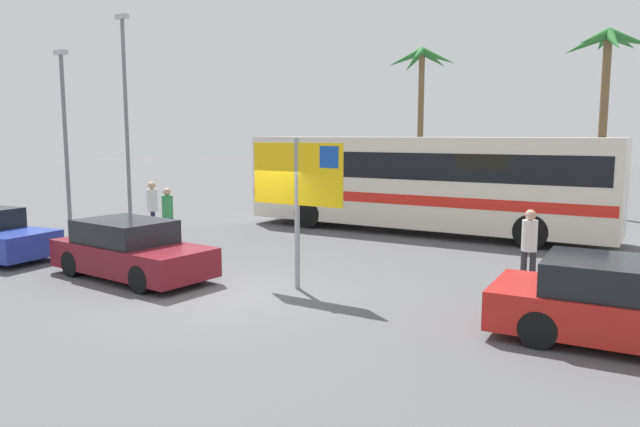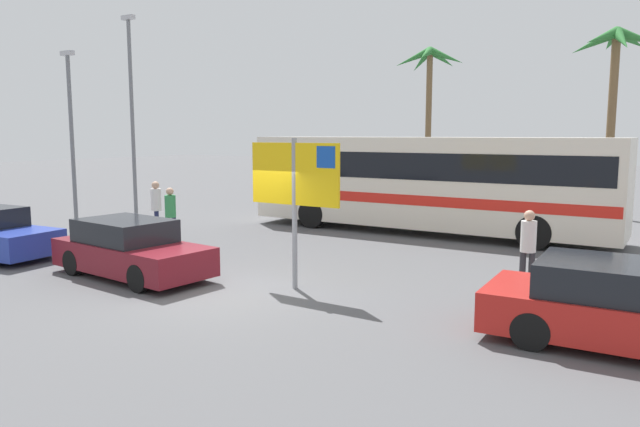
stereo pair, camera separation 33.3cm
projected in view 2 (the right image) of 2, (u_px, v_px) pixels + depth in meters
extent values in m
plane|color=#565659|center=(220.00, 292.00, 12.40)|extent=(120.00, 120.00, 0.00)
cube|color=silver|center=(425.00, 181.00, 19.63)|extent=(12.13, 2.42, 2.90)
cube|color=black|center=(426.00, 165.00, 19.56)|extent=(11.64, 2.44, 0.84)
cube|color=red|center=(425.00, 197.00, 19.70)|extent=(12.01, 2.44, 0.32)
cylinder|color=black|center=(550.00, 223.00, 18.74)|extent=(1.00, 0.28, 1.00)
cylinder|color=black|center=(534.00, 232.00, 16.91)|extent=(1.00, 0.28, 1.00)
cylinder|color=black|center=(343.00, 207.00, 22.68)|extent=(1.00, 0.28, 1.00)
cylinder|color=black|center=(312.00, 214.00, 20.86)|extent=(1.00, 0.28, 1.00)
cylinder|color=gray|center=(295.00, 214.00, 12.52)|extent=(0.11, 0.11, 3.20)
cube|color=yellow|center=(294.00, 174.00, 12.40)|extent=(2.20, 0.11, 1.30)
cube|color=#1447A8|center=(327.00, 157.00, 11.92)|extent=(0.44, 0.08, 0.44)
cylinder|color=black|center=(44.00, 245.00, 16.05)|extent=(0.61, 0.20, 0.60)
cube|color=red|center=(636.00, 318.00, 9.07)|extent=(4.51, 2.00, 0.64)
cube|color=black|center=(619.00, 279.00, 9.12)|extent=(2.37, 1.78, 0.52)
cylinder|color=black|center=(549.00, 304.00, 10.51)|extent=(0.60, 0.18, 0.60)
cylinder|color=black|center=(531.00, 331.00, 9.04)|extent=(0.60, 0.18, 0.60)
cube|color=maroon|center=(132.00, 256.00, 13.68)|extent=(4.21, 2.04, 0.64)
cube|color=black|center=(125.00, 230.00, 13.75)|extent=(2.25, 1.72, 0.52)
cylinder|color=black|center=(194.00, 266.00, 13.54)|extent=(0.61, 0.22, 0.60)
cylinder|color=black|center=(138.00, 278.00, 12.35)|extent=(0.61, 0.22, 0.60)
cylinder|color=black|center=(128.00, 252.00, 15.06)|extent=(0.61, 0.22, 0.60)
cylinder|color=black|center=(72.00, 263.00, 13.87)|extent=(0.61, 0.22, 0.60)
cylinder|color=#1E2347|center=(174.00, 231.00, 17.72)|extent=(0.13, 0.13, 0.83)
cylinder|color=#1E2347|center=(168.00, 231.00, 17.64)|extent=(0.13, 0.13, 0.83)
cylinder|color=#338E4C|center=(170.00, 206.00, 17.58)|extent=(0.32, 0.32, 0.66)
sphere|color=tan|center=(170.00, 191.00, 17.52)|extent=(0.22, 0.22, 0.22)
cylinder|color=#2D2D33|center=(522.00, 271.00, 12.52)|extent=(0.13, 0.13, 0.83)
cylinder|color=#2D2D33|center=(531.00, 272.00, 12.47)|extent=(0.13, 0.13, 0.83)
cylinder|color=silver|center=(529.00, 236.00, 12.40)|extent=(0.32, 0.32, 0.66)
sphere|color=tan|center=(529.00, 216.00, 12.34)|extent=(0.22, 0.22, 0.22)
cylinder|color=#1E2347|center=(157.00, 225.00, 18.77)|extent=(0.13, 0.13, 0.87)
cylinder|color=#1E2347|center=(157.00, 224.00, 18.94)|extent=(0.13, 0.13, 0.87)
cylinder|color=silver|center=(156.00, 200.00, 18.75)|extent=(0.32, 0.32, 0.69)
sphere|color=tan|center=(155.00, 185.00, 18.69)|extent=(0.24, 0.24, 0.24)
cylinder|color=slate|center=(72.00, 142.00, 21.10)|extent=(0.14, 0.14, 5.97)
cube|color=#B2B2B7|center=(67.00, 53.00, 20.69)|extent=(0.56, 0.20, 0.16)
cylinder|color=slate|center=(132.00, 122.00, 22.27)|extent=(0.14, 0.14, 7.42)
cube|color=#B2B2B7|center=(128.00, 17.00, 21.77)|extent=(0.56, 0.20, 0.16)
cylinder|color=brown|center=(611.00, 129.00, 23.18)|extent=(0.32, 0.32, 6.94)
cone|color=#2D7533|center=(640.00, 39.00, 22.32)|extent=(1.76, 0.46, 1.03)
cone|color=#2D7533|center=(631.00, 40.00, 23.09)|extent=(1.29, 1.74, 0.89)
cone|color=#2D7533|center=(611.00, 41.00, 23.52)|extent=(0.98, 1.81, 0.86)
cone|color=#2D7533|center=(594.00, 43.00, 23.06)|extent=(1.78, 0.64, 1.10)
cone|color=#2D7533|center=(602.00, 37.00, 22.36)|extent=(1.29, 1.74, 0.92)
cone|color=#2D7533|center=(622.00, 40.00, 22.01)|extent=(1.01, 1.76, 1.18)
cylinder|color=brown|center=(428.00, 125.00, 32.28)|extent=(0.32, 0.32, 7.50)
cone|color=#2D7533|center=(446.00, 57.00, 31.36)|extent=(1.99, 0.50, 1.16)
cone|color=#2D7533|center=(442.00, 59.00, 32.33)|extent=(1.17, 2.00, 1.12)
cone|color=#2D7533|center=(422.00, 61.00, 32.62)|extent=(1.81, 1.53, 1.30)
cone|color=#2D7533|center=(413.00, 58.00, 31.88)|extent=(1.95, 1.30, 1.19)
cone|color=#2D7533|center=(426.00, 54.00, 30.95)|extent=(0.72, 2.04, 1.00)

